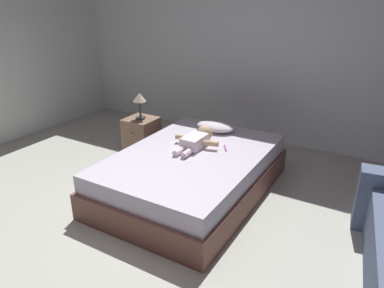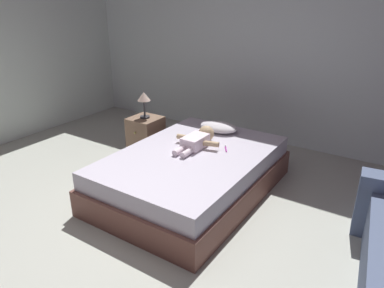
{
  "view_description": "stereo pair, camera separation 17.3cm",
  "coord_description": "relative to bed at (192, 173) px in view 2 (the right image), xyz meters",
  "views": [
    {
      "loc": [
        1.69,
        -1.74,
        1.93
      ],
      "look_at": [
        0.01,
        1.12,
        0.55
      ],
      "focal_mm": 33.49,
      "sensor_mm": 36.0,
      "label": 1
    },
    {
      "loc": [
        1.83,
        -1.65,
        1.93
      ],
      "look_at": [
        0.01,
        1.12,
        0.55
      ],
      "focal_mm": 33.49,
      "sensor_mm": 36.0,
      "label": 2
    }
  ],
  "objects": [
    {
      "name": "nightstand",
      "position": [
        -1.03,
        0.48,
        0.03
      ],
      "size": [
        0.37,
        0.4,
        0.51
      ],
      "color": "#7D604A",
      "rests_on": "ground_plane"
    },
    {
      "name": "bed",
      "position": [
        0.0,
        0.0,
        0.0
      ],
      "size": [
        1.38,
        2.01,
        0.45
      ],
      "color": "brown",
      "rests_on": "ground_plane"
    },
    {
      "name": "wall_behind_bed",
      "position": [
        -0.01,
        1.88,
        1.1
      ],
      "size": [
        8.0,
        0.12,
        2.64
      ],
      "primitive_type": "cube",
      "color": "silver",
      "rests_on": "ground_plane"
    },
    {
      "name": "toothbrush",
      "position": [
        0.24,
        0.28,
        0.24
      ],
      "size": [
        0.09,
        0.13,
        0.02
      ],
      "color": "#AE32A0",
      "rests_on": "bed"
    },
    {
      "name": "baby",
      "position": [
        -0.05,
        0.2,
        0.3
      ],
      "size": [
        0.51,
        0.61,
        0.17
      ],
      "color": "white",
      "rests_on": "bed"
    },
    {
      "name": "lamp",
      "position": [
        -1.03,
        0.48,
        0.53
      ],
      "size": [
        0.16,
        0.16,
        0.33
      ],
      "color": "#333338",
      "rests_on": "nightstand"
    },
    {
      "name": "ground_plane",
      "position": [
        -0.01,
        -1.12,
        -0.22
      ],
      "size": [
        8.0,
        8.0,
        0.0
      ],
      "primitive_type": "plane",
      "color": "#ABAFA3"
    },
    {
      "name": "pillow",
      "position": [
        -0.09,
        0.7,
        0.28
      ],
      "size": [
        0.46,
        0.29,
        0.11
      ],
      "color": "silver",
      "rests_on": "bed"
    }
  ]
}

